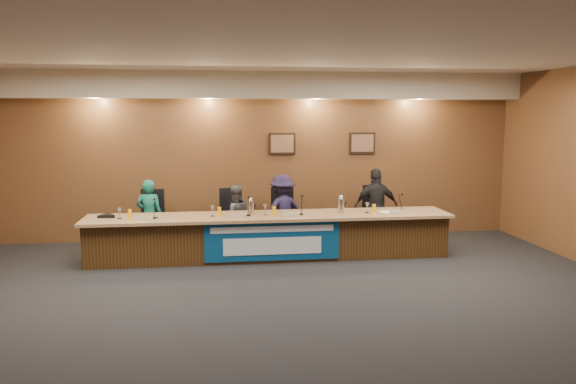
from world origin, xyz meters
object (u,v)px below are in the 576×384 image
panelist_c (282,211)px  office_chair_d (374,218)px  panelist_a (149,216)px  office_chair_a (150,224)px  office_chair_b (235,221)px  speakerphone (107,216)px  office_chair_c (282,220)px  carafe_right (341,206)px  dais_body (270,237)px  panelist_d (376,207)px  panelist_b (235,217)px  carafe_mid (251,208)px  banner (273,241)px

panelist_c → office_chair_d: size_ratio=2.78×
panelist_a → office_chair_d: 4.13m
office_chair_a → office_chair_b: (1.51, 0.00, 0.00)m
speakerphone → office_chair_c: bearing=14.6°
panelist_a → carafe_right: size_ratio=5.18×
dais_body → panelist_a: panelist_a is taller
panelist_d → carafe_right: panelist_d is taller
office_chair_b → office_chair_d: bearing=-17.8°
panelist_a → panelist_b: bearing=-166.8°
office_chair_c → carafe_mid: carafe_mid is taller
office_chair_c → carafe_right: carafe_right is taller
panelist_b → panelist_d: 2.62m
panelist_d → speakerphone: (-4.73, -0.67, 0.06)m
panelist_a → office_chair_c: 2.37m
banner → panelist_b: size_ratio=1.90×
panelist_a → carafe_mid: (1.75, -0.70, 0.22)m
carafe_right → panelist_d: bearing=42.5°
panelist_b → office_chair_d: bearing=170.6°
panelist_d → office_chair_a: panelist_d is taller
office_chair_a → carafe_right: (3.27, -0.88, 0.39)m
office_chair_b → carafe_right: bearing=-44.3°
office_chair_b → banner: bearing=-83.5°
dais_body → panelist_c: (0.30, 0.72, 0.32)m
panelist_b → office_chair_d: (2.62, 0.10, -0.10)m
dais_body → office_chair_a: (-2.07, 0.82, 0.13)m
carafe_mid → carafe_right: carafe_right is taller
panelist_a → office_chair_d: panelist_a is taller
panelist_b → office_chair_c: 0.87m
office_chair_c → office_chair_d: size_ratio=1.00×
banner → office_chair_d: bearing=31.0°
panelist_d → speakerphone: 4.77m
panelist_a → speakerphone: (-0.60, -0.67, 0.13)m
banner → office_chair_b: (-0.56, 1.24, 0.10)m
office_chair_c → carafe_right: (0.91, -0.88, 0.39)m
office_chair_b → speakerphone: size_ratio=1.50×
speakerphone → office_chair_b: bearing=20.0°
panelist_b → office_chair_d: panelist_b is taller
panelist_a → office_chair_a: (0.00, 0.10, -0.16)m
dais_body → banner: bearing=-90.0°
office_chair_b → office_chair_d: same height
banner → carafe_mid: size_ratio=9.63×
dais_body → banner: (0.00, -0.41, 0.03)m
office_chair_d → carafe_right: (-0.85, -0.88, 0.39)m
panelist_d → office_chair_b: 2.63m
office_chair_a → speakerphone: speakerphone is taller
panelist_b → carafe_right: size_ratio=4.66×
office_chair_b → office_chair_a: bearing=162.2°
office_chair_c → speakerphone: size_ratio=1.50×
office_chair_b → office_chair_d: size_ratio=1.00×
panelist_b → carafe_mid: 0.79m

